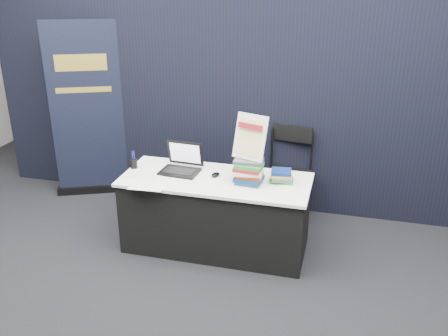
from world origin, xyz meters
TOP-DOWN VIEW (x-y plane):
  - floor at (0.00, 0.00)m, footprint 8.00×8.00m
  - wall_back at (0.00, 4.00)m, footprint 8.00×0.02m
  - drape_partition at (0.00, 1.60)m, footprint 6.00×0.08m
  - display_table at (0.00, 0.55)m, footprint 1.80×0.75m
  - laptop at (-0.38, 0.64)m, footprint 0.38×0.32m
  - mouse at (-0.02, 0.60)m, footprint 0.09×0.12m
  - brochure_left at (-0.68, 0.46)m, footprint 0.36×0.32m
  - brochure_mid at (-0.72, 0.44)m, footprint 0.34×0.25m
  - brochure_right at (-0.57, 0.23)m, footprint 0.34×0.25m
  - pen_cup at (-0.86, 0.59)m, footprint 0.09×0.09m
  - book_stack_tall at (0.33, 0.52)m, footprint 0.25×0.19m
  - book_stack_short at (0.61, 0.63)m, footprint 0.22×0.18m
  - info_sign at (0.33, 0.55)m, footprint 0.33×0.21m
  - pullup_banner at (-1.80, 1.40)m, footprint 0.85×0.44m
  - stacking_chair at (0.60, 1.34)m, footprint 0.52×0.52m

SIDE VIEW (x-z plane):
  - floor at x=0.00m, z-range 0.00..0.00m
  - display_table at x=0.00m, z-range 0.00..0.75m
  - stacking_chair at x=0.60m, z-range 0.06..1.08m
  - brochure_left at x=-0.68m, z-range 0.75..0.75m
  - brochure_right at x=-0.57m, z-range 0.75..0.75m
  - brochure_mid at x=-0.72m, z-range 0.75..0.75m
  - mouse at x=-0.02m, z-range 0.75..0.78m
  - pen_cup at x=-0.86m, z-range 0.75..0.84m
  - book_stack_short at x=0.61m, z-range 0.75..0.87m
  - laptop at x=-0.38m, z-range 0.68..0.95m
  - book_stack_tall at x=0.33m, z-range 0.75..0.99m
  - pullup_banner at x=-1.80m, z-range -0.12..1.96m
  - info_sign at x=0.33m, z-range 0.98..1.40m
  - drape_partition at x=0.00m, z-range 0.00..2.40m
  - wall_back at x=0.00m, z-range 0.00..3.50m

